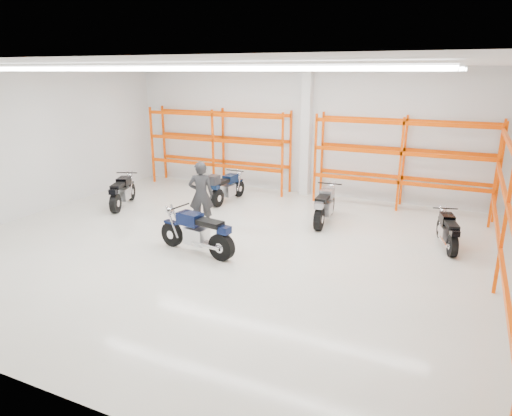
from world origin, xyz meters
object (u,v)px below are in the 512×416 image
at_px(motorcycle_back_c, 324,206).
at_px(motorcycle_back_d, 448,232).
at_px(motorcycle_back_b, 225,188).
at_px(standing_man, 201,195).
at_px(motorcycle_main, 199,234).
at_px(structural_column, 306,133).
at_px(motorcycle_back_a, 122,193).

height_order(motorcycle_back_c, motorcycle_back_d, motorcycle_back_c).
bearing_deg(motorcycle_back_b, motorcycle_back_c, -10.18).
relative_size(motorcycle_back_d, standing_man, 0.95).
height_order(motorcycle_back_d, standing_man, standing_man).
height_order(motorcycle_main, standing_man, standing_man).
height_order(motorcycle_main, structural_column, structural_column).
relative_size(motorcycle_main, motorcycle_back_c, 1.03).
relative_size(motorcycle_back_c, standing_man, 1.14).
bearing_deg(motorcycle_back_b, motorcycle_back_a, -146.86).
height_order(motorcycle_back_d, structural_column, structural_column).
bearing_deg(motorcycle_back_a, motorcycle_back_b, 33.14).
relative_size(motorcycle_back_b, motorcycle_back_c, 0.98).
xyz_separation_m(motorcycle_back_c, structural_column, (-1.62, 2.93, 1.74)).
bearing_deg(motorcycle_back_a, structural_column, 39.99).
bearing_deg(motorcycle_back_c, motorcycle_main, -120.20).
relative_size(motorcycle_back_a, motorcycle_back_d, 1.12).
xyz_separation_m(motorcycle_main, motorcycle_back_a, (-4.45, 2.41, -0.03)).
height_order(motorcycle_back_b, motorcycle_back_c, motorcycle_back_b).
bearing_deg(motorcycle_main, motorcycle_back_d, 28.33).
distance_m(motorcycle_back_a, structural_column, 6.68).
relative_size(motorcycle_main, motorcycle_back_d, 1.24).
bearing_deg(motorcycle_back_b, standing_man, -77.02).
xyz_separation_m(motorcycle_back_a, motorcycle_back_d, (9.99, 0.57, -0.06)).
distance_m(motorcycle_back_c, standing_man, 3.64).
bearing_deg(motorcycle_back_c, motorcycle_back_b, 169.82).
relative_size(motorcycle_back_a, motorcycle_back_b, 0.95).
relative_size(motorcycle_back_c, structural_column, 0.49).
relative_size(motorcycle_back_a, structural_column, 0.46).
distance_m(motorcycle_back_b, motorcycle_back_d, 7.24).
bearing_deg(structural_column, motorcycle_back_c, -61.00).
distance_m(motorcycle_main, structural_column, 6.79).
xyz_separation_m(standing_man, structural_column, (1.49, 4.77, 1.28)).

